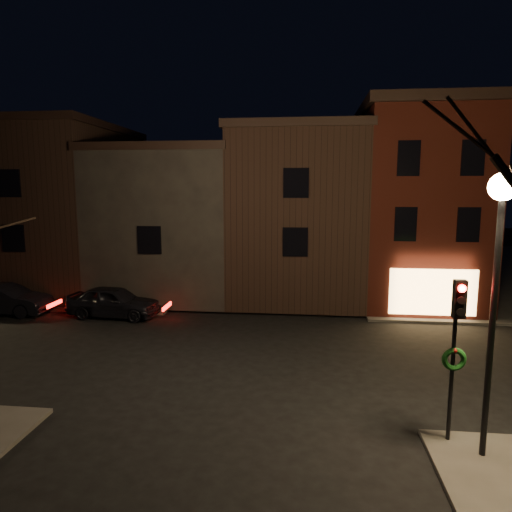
% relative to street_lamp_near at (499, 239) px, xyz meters
% --- Properties ---
extents(ground, '(120.00, 120.00, 0.00)m').
position_rel_street_lamp_near_xyz_m(ground, '(-6.20, 6.00, -5.18)').
color(ground, black).
rests_on(ground, ground).
extents(sidewalk_far_left, '(30.00, 30.00, 0.12)m').
position_rel_street_lamp_near_xyz_m(sidewalk_far_left, '(-26.20, 26.00, -5.12)').
color(sidewalk_far_left, '#2D2B28').
rests_on(sidewalk_far_left, ground).
extents(corner_building, '(6.50, 8.50, 10.50)m').
position_rel_street_lamp_near_xyz_m(corner_building, '(1.80, 15.47, 0.22)').
color(corner_building, '#3E110B').
rests_on(corner_building, ground).
extents(row_building_a, '(7.30, 10.30, 9.40)m').
position_rel_street_lamp_near_xyz_m(row_building_a, '(-4.70, 16.50, -0.34)').
color(row_building_a, black).
rests_on(row_building_a, ground).
extents(row_building_b, '(7.80, 10.30, 8.40)m').
position_rel_street_lamp_near_xyz_m(row_building_b, '(-11.95, 16.50, -0.85)').
color(row_building_b, black).
rests_on(row_building_b, ground).
extents(row_building_c, '(7.30, 10.30, 9.90)m').
position_rel_street_lamp_near_xyz_m(row_building_c, '(-19.20, 16.50, -0.09)').
color(row_building_c, black).
rests_on(row_building_c, ground).
extents(street_lamp_near, '(0.60, 0.60, 6.48)m').
position_rel_street_lamp_near_xyz_m(street_lamp_near, '(0.00, 0.00, 0.00)').
color(street_lamp_near, black).
rests_on(street_lamp_near, sidewalk_near_right).
extents(traffic_signal, '(0.58, 0.38, 4.05)m').
position_rel_street_lamp_near_xyz_m(traffic_signal, '(-0.60, 0.49, -2.37)').
color(traffic_signal, black).
rests_on(traffic_signal, sidewalk_near_right).
extents(parked_car_a, '(4.63, 2.14, 1.53)m').
position_rel_street_lamp_near_xyz_m(parked_car_a, '(-13.53, 10.50, -4.41)').
color(parked_car_a, black).
rests_on(parked_car_a, ground).
extents(parked_car_b, '(4.54, 1.64, 1.49)m').
position_rel_street_lamp_near_xyz_m(parked_car_b, '(-19.14, 10.35, -4.43)').
color(parked_car_b, black).
rests_on(parked_car_b, ground).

